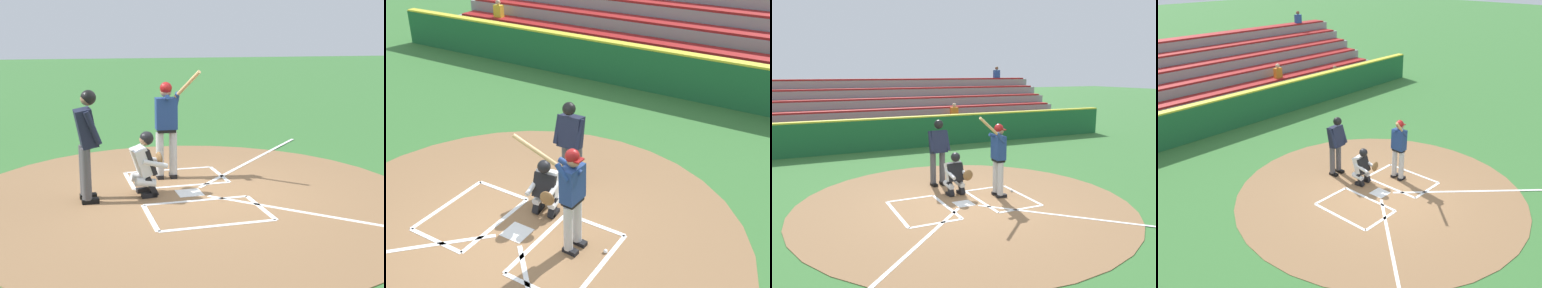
{
  "view_description": "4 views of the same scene",
  "coord_description": "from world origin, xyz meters",
  "views": [
    {
      "loc": [
        8.26,
        -2.23,
        2.68
      ],
      "look_at": [
        0.58,
        -0.11,
        1.01
      ],
      "focal_mm": 47.6,
      "sensor_mm": 36.0,
      "label": 1
    },
    {
      "loc": [
        -4.29,
        4.98,
        5.19
      ],
      "look_at": [
        -0.42,
        -1.35,
        1.26
      ],
      "focal_mm": 43.83,
      "sensor_mm": 36.0,
      "label": 2
    },
    {
      "loc": [
        3.83,
        8.22,
        3.14
      ],
      "look_at": [
        -0.54,
        -1.14,
        1.24
      ],
      "focal_mm": 36.87,
      "sensor_mm": 36.0,
      "label": 3
    },
    {
      "loc": [
        8.23,
        6.49,
        6.02
      ],
      "look_at": [
        -0.17,
        -1.31,
        1.08
      ],
      "focal_mm": 39.73,
      "sensor_mm": 36.0,
      "label": 4
    }
  ],
  "objects": [
    {
      "name": "ground_plane",
      "position": [
        0.0,
        0.0,
        0.0
      ],
      "size": [
        120.0,
        120.0,
        0.0
      ],
      "primitive_type": "plane",
      "color": "#387033"
    },
    {
      "name": "dirt_circle",
      "position": [
        0.0,
        0.0,
        0.01
      ],
      "size": [
        8.0,
        8.0,
        0.01
      ],
      "primitive_type": "cylinder",
      "color": "olive",
      "rests_on": "ground"
    },
    {
      "name": "home_plate_and_chalk",
      "position": [
        0.0,
        0.88,
        0.01
      ],
      "size": [
        7.93,
        4.91,
        0.01
      ],
      "color": "white",
      "rests_on": "dirt_circle"
    },
    {
      "name": "batter",
      "position": [
        -1.03,
        -0.16,
        1.1
      ],
      "size": [
        0.95,
        0.68,
        2.13
      ],
      "color": "#BCBCBC",
      "rests_on": "ground"
    },
    {
      "name": "catcher",
      "position": [
        -0.12,
        -0.74,
        0.59
      ],
      "size": [
        0.63,
        0.62,
        1.13
      ],
      "color": "black",
      "rests_on": "ground"
    },
    {
      "name": "plate_umpire",
      "position": [
        -0.03,
        -1.73,
        1.08
      ],
      "size": [
        0.59,
        0.43,
        1.86
      ],
      "color": "#4C4C51",
      "rests_on": "ground"
    },
    {
      "name": "baseball",
      "position": [
        -1.56,
        -0.35,
        0.04
      ],
      "size": [
        0.07,
        0.07,
        0.07
      ],
      "primitive_type": "sphere",
      "color": "white",
      "rests_on": "ground"
    }
  ]
}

